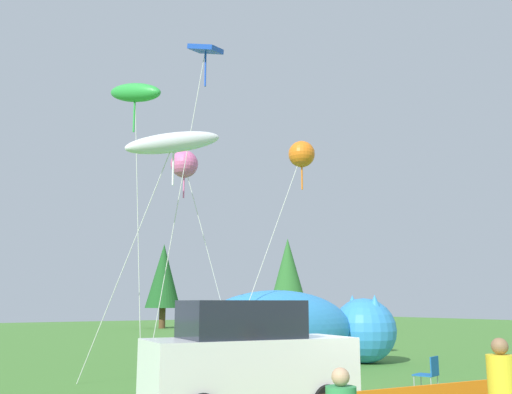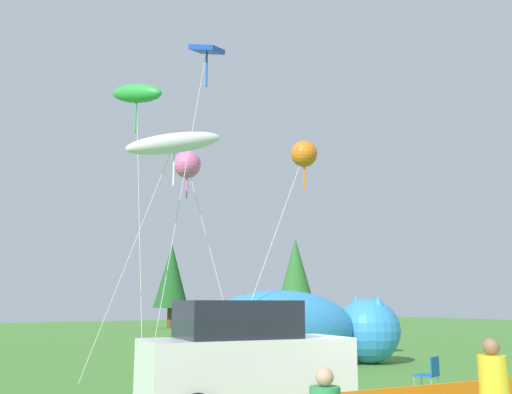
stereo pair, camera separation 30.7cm
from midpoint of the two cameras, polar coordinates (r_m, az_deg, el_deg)
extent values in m
cube|color=white|center=(12.15, -1.39, -16.89)|extent=(4.45, 2.35, 1.27)
cube|color=#1E232D|center=(12.00, -2.32, -12.11)|extent=(2.55, 1.92, 0.76)
cylinder|color=black|center=(13.53, 2.51, -18.72)|extent=(0.70, 0.34, 0.67)
cube|color=#1959A5|center=(15.54, 16.03, -16.73)|extent=(0.65, 0.65, 0.03)
cube|color=#1959A5|center=(15.42, 16.86, -15.88)|extent=(0.47, 0.18, 0.46)
cylinder|color=#A5A5AD|center=(15.46, 14.97, -17.71)|extent=(0.02, 0.02, 0.48)
cylinder|color=#A5A5AD|center=(15.85, 15.63, -17.49)|extent=(0.02, 0.02, 0.48)
cylinder|color=#A5A5AD|center=(15.28, 16.54, -17.72)|extent=(0.02, 0.02, 0.48)
cylinder|color=#A5A5AD|center=(15.68, 17.17, -17.49)|extent=(0.02, 0.02, 0.48)
ellipsoid|color=#338CD8|center=(20.58, 1.72, -13.05)|extent=(6.21, 3.39, 2.70)
ellipsoid|color=white|center=(20.61, 1.73, -14.74)|extent=(4.01, 2.46, 1.21)
sphere|color=#338CD8|center=(22.62, 10.39, -12.99)|extent=(2.43, 2.43, 2.43)
cone|color=#338CD8|center=(23.04, 9.24, -10.56)|extent=(0.68, 0.68, 0.73)
cone|color=#338CD8|center=(22.17, 11.41, -10.50)|extent=(0.68, 0.68, 0.73)
sphere|color=tan|center=(6.65, 7.08, -17.41)|extent=(0.20, 0.20, 0.20)
cylinder|color=yellow|center=(8.85, 22.46, -16.68)|extent=(0.39, 0.39, 0.71)
sphere|color=#8C6647|center=(8.80, 22.24, -13.65)|extent=(0.23, 0.23, 0.23)
cylinder|color=silver|center=(17.08, -13.33, -6.17)|extent=(1.98, 1.86, 6.96)
ellipsoid|color=white|center=(17.21, -8.72, 5.41)|extent=(3.11, 0.94, 1.38)
cylinder|color=white|center=(17.04, -8.79, 3.14)|extent=(0.06, 0.06, 1.20)
cylinder|color=silver|center=(19.35, 0.42, -6.08)|extent=(2.89, 0.59, 7.52)
sphere|color=orange|center=(20.58, 4.16, 4.30)|extent=(0.95, 0.95, 0.95)
cylinder|color=orange|center=(20.41, 4.18, 2.40)|extent=(0.06, 0.06, 1.20)
cylinder|color=silver|center=(17.82, -12.20, -3.32)|extent=(0.51, 0.21, 8.85)
ellipsoid|color=green|center=(18.87, -12.46, 10.16)|extent=(1.50, 2.30, 1.14)
cylinder|color=green|center=(18.64, -12.55, 8.14)|extent=(0.06, 0.06, 1.20)
cylinder|color=silver|center=(18.15, -8.36, -0.89)|extent=(1.33, 1.03, 10.53)
cube|color=blue|center=(19.57, -5.51, 14.51)|extent=(1.26, 1.25, 0.53)
cylinder|color=blue|center=(19.28, -5.55, 12.62)|extent=(0.06, 0.06, 1.20)
cylinder|color=silver|center=(20.83, -5.00, -6.51)|extent=(1.59, 1.49, 7.41)
sphere|color=pink|center=(21.69, -7.58, 3.28)|extent=(1.04, 1.04, 1.04)
cylinder|color=pink|center=(21.53, -7.63, 1.47)|extent=(0.06, 0.06, 1.20)
cylinder|color=brown|center=(51.98, -9.54, -11.86)|extent=(0.57, 0.57, 1.77)
cone|color=#1E5623|center=(52.01, -9.42, -7.77)|extent=(3.11, 3.11, 5.66)
cylinder|color=brown|center=(49.62, 3.08, -12.01)|extent=(0.59, 0.59, 1.85)
cone|color=#2D6B2D|center=(49.67, 3.03, -7.54)|extent=(3.25, 3.25, 5.91)
camera|label=1|loc=(0.15, -90.55, 0.10)|focal=40.00mm
camera|label=2|loc=(0.15, 89.45, -0.10)|focal=40.00mm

